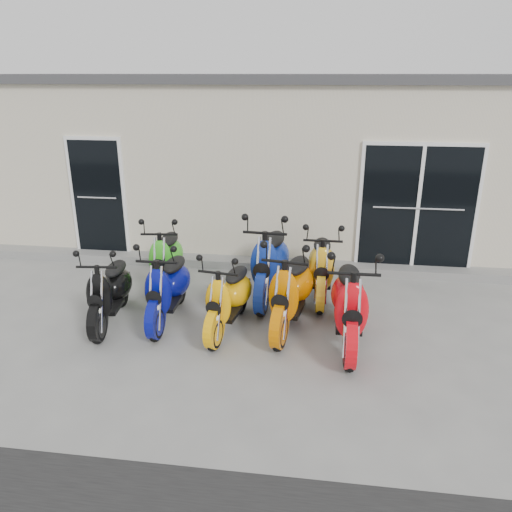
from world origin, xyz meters
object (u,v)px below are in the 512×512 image
object	(u,v)px
scooter_front_black	(108,282)
scooter_front_blue	(167,278)
scooter_front_red	(350,293)
scooter_back_green	(166,250)
scooter_front_orange_b	(292,281)
scooter_front_orange_a	(228,289)
scooter_back_yellow	(322,257)
scooter_back_blue	(270,253)

from	to	relation	value
scooter_front_black	scooter_front_blue	bearing A→B (deg)	7.34
scooter_front_red	scooter_back_green	bearing A→B (deg)	153.82
scooter_front_black	scooter_front_orange_b	bearing A→B (deg)	-1.48
scooter_front_orange_b	scooter_front_red	bearing A→B (deg)	-13.95
scooter_front_blue	scooter_front_orange_a	world-z (taller)	scooter_front_blue
scooter_back_green	scooter_back_yellow	size ratio (longest dim) A/B	0.99
scooter_front_orange_b	scooter_back_yellow	world-z (taller)	scooter_front_orange_b
scooter_back_blue	scooter_back_yellow	size ratio (longest dim) A/B	1.12
scooter_front_black	scooter_back_yellow	world-z (taller)	scooter_back_yellow
scooter_front_orange_b	scooter_front_red	size ratio (longest dim) A/B	0.98
scooter_front_orange_a	scooter_front_blue	bearing A→B (deg)	177.75
scooter_front_red	scooter_back_blue	size ratio (longest dim) A/B	0.96
scooter_front_orange_a	scooter_back_blue	size ratio (longest dim) A/B	0.82
scooter_front_black	scooter_front_red	world-z (taller)	scooter_front_red
scooter_back_green	scooter_back_blue	distance (m)	1.74
scooter_front_red	scooter_back_green	distance (m)	3.24
scooter_back_blue	scooter_back_green	bearing A→B (deg)	179.39
scooter_front_black	scooter_front_blue	world-z (taller)	scooter_front_blue
scooter_front_black	scooter_back_yellow	bearing A→B (deg)	17.52
scooter_front_orange_a	scooter_front_red	size ratio (longest dim) A/B	0.86
scooter_front_black	scooter_back_yellow	xyz separation A→B (m)	(2.95, 1.30, 0.05)
scooter_front_red	scooter_back_blue	bearing A→B (deg)	132.14
scooter_back_blue	scooter_back_yellow	bearing A→B (deg)	11.28
scooter_back_blue	scooter_front_orange_b	bearing A→B (deg)	-63.99
scooter_front_blue	scooter_back_green	distance (m)	1.18
scooter_front_blue	scooter_front_orange_a	size ratio (longest dim) A/B	1.05
scooter_front_blue	scooter_back_yellow	size ratio (longest dim) A/B	0.97
scooter_front_black	scooter_front_red	size ratio (longest dim) A/B	0.86
scooter_front_blue	scooter_back_blue	bearing A→B (deg)	35.93
scooter_front_black	scooter_front_orange_b	size ratio (longest dim) A/B	0.88
scooter_back_yellow	scooter_front_blue	bearing A→B (deg)	-153.19
scooter_front_orange_b	scooter_front_red	world-z (taller)	scooter_front_red
scooter_front_blue	scooter_front_black	bearing A→B (deg)	-166.86
scooter_front_black	scooter_back_green	xyz separation A→B (m)	(0.42, 1.31, 0.04)
scooter_front_orange_a	scooter_front_orange_b	bearing A→B (deg)	20.83
scooter_back_green	scooter_front_orange_a	bearing A→B (deg)	-52.22
scooter_front_blue	scooter_back_green	bearing A→B (deg)	108.15
scooter_front_black	scooter_front_blue	xyz separation A→B (m)	(0.79, 0.19, 0.03)
scooter_front_blue	scooter_front_orange_b	world-z (taller)	scooter_front_orange_b
scooter_front_blue	scooter_front_orange_b	bearing A→B (deg)	0.24
scooter_front_black	scooter_back_yellow	distance (m)	3.23
scooter_front_black	scooter_front_red	xyz separation A→B (m)	(3.33, -0.11, 0.10)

